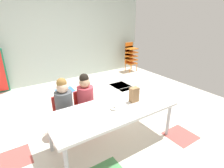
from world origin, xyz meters
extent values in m
cube|color=silver|center=(0.00, 0.00, -0.01)|extent=(5.73, 4.41, 0.02)
cube|color=#B24C47|center=(1.35, 0.90, 0.00)|extent=(0.43, 0.43, 0.00)
cube|color=gray|center=(1.35, 0.90, 0.00)|extent=(0.43, 0.43, 0.00)
cube|color=#B24C47|center=(0.90, -1.35, 0.00)|extent=(0.43, 0.43, 0.00)
cube|color=#B24C47|center=(-1.35, -0.45, 0.00)|extent=(0.43, 0.43, 0.00)
cube|color=#336BB2|center=(1.35, 0.45, 0.00)|extent=(0.43, 0.43, 0.00)
cube|color=silver|center=(1.80, 0.90, 0.00)|extent=(0.43, 0.43, 0.00)
cube|color=gray|center=(-0.45, -0.45, 0.00)|extent=(0.43, 0.43, 0.00)
cube|color=orange|center=(1.35, 0.45, 0.00)|extent=(0.43, 0.43, 0.00)
cube|color=#336BB2|center=(0.00, 1.35, 0.00)|extent=(0.43, 0.43, 0.00)
cube|color=#B2C1B7|center=(0.00, 2.21, 1.36)|extent=(5.73, 0.10, 2.73)
cube|color=white|center=(-0.07, -0.89, 0.54)|extent=(1.78, 0.76, 0.04)
cylinder|color=#B2B2B7|center=(-0.87, -1.20, 0.26)|extent=(0.05, 0.05, 0.53)
cylinder|color=#B2B2B7|center=(0.74, -1.20, 0.26)|extent=(0.05, 0.05, 0.53)
cylinder|color=#B2B2B7|center=(-0.87, -0.57, 0.26)|extent=(0.05, 0.05, 0.53)
cylinder|color=#B2B2B7|center=(0.74, -0.57, 0.26)|extent=(0.05, 0.05, 0.53)
cube|color=red|center=(-0.55, -0.29, 0.30)|extent=(0.32, 0.30, 0.03)
cube|color=red|center=(-0.55, -0.14, 0.45)|extent=(0.29, 0.02, 0.30)
cylinder|color=#4C5156|center=(-0.55, -0.29, 0.52)|extent=(0.28, 0.28, 0.38)
sphere|color=beige|center=(-0.55, -0.29, 0.78)|extent=(0.17, 0.17, 0.17)
sphere|color=olive|center=(-0.55, -0.28, 0.85)|extent=(0.15, 0.15, 0.15)
cylinder|color=red|center=(-0.69, -0.42, 0.15)|extent=(0.02, 0.02, 0.28)
cylinder|color=red|center=(-0.41, -0.42, 0.15)|extent=(0.02, 0.02, 0.28)
cylinder|color=red|center=(-0.69, -0.16, 0.15)|extent=(0.02, 0.02, 0.28)
cylinder|color=red|center=(-0.41, -0.16, 0.15)|extent=(0.02, 0.02, 0.28)
cube|color=red|center=(-0.20, -0.29, 0.30)|extent=(0.32, 0.30, 0.03)
cube|color=red|center=(-0.20, -0.14, 0.45)|extent=(0.29, 0.02, 0.30)
cylinder|color=#BF3F4C|center=(-0.20, -0.29, 0.52)|extent=(0.29, 0.29, 0.38)
sphere|color=tan|center=(-0.20, -0.29, 0.78)|extent=(0.17, 0.17, 0.17)
sphere|color=black|center=(-0.20, -0.28, 0.85)|extent=(0.15, 0.15, 0.15)
cylinder|color=red|center=(-0.34, -0.42, 0.15)|extent=(0.02, 0.02, 0.28)
cylinder|color=red|center=(-0.06, -0.42, 0.15)|extent=(0.02, 0.02, 0.28)
cylinder|color=red|center=(-0.34, -0.16, 0.15)|extent=(0.02, 0.02, 0.28)
cylinder|color=red|center=(-0.06, -0.16, 0.15)|extent=(0.02, 0.02, 0.28)
cube|color=orange|center=(2.42, 1.75, 0.26)|extent=(0.32, 0.30, 0.03)
cube|color=orange|center=(2.42, 1.89, 0.35)|extent=(0.30, 0.02, 0.18)
cube|color=orange|center=(2.42, 1.75, 0.38)|extent=(0.32, 0.30, 0.03)
cube|color=orange|center=(2.42, 1.89, 0.47)|extent=(0.30, 0.02, 0.18)
cube|color=orange|center=(2.42, 1.75, 0.50)|extent=(0.32, 0.30, 0.03)
cube|color=orange|center=(2.42, 1.89, 0.59)|extent=(0.30, 0.02, 0.18)
cube|color=orange|center=(2.42, 1.75, 0.62)|extent=(0.32, 0.30, 0.03)
cube|color=orange|center=(2.42, 1.89, 0.71)|extent=(0.30, 0.02, 0.18)
cube|color=orange|center=(2.42, 1.75, 0.74)|extent=(0.32, 0.30, 0.03)
cube|color=orange|center=(2.42, 1.89, 0.83)|extent=(0.30, 0.02, 0.18)
cylinder|color=orange|center=(2.28, 1.62, 0.13)|extent=(0.02, 0.02, 0.26)
cylinder|color=orange|center=(2.56, 1.62, 0.13)|extent=(0.02, 0.02, 0.26)
cylinder|color=orange|center=(2.28, 1.88, 0.13)|extent=(0.02, 0.02, 0.26)
cylinder|color=orange|center=(2.56, 1.88, 0.13)|extent=(0.02, 0.02, 0.26)
cube|color=#9E754C|center=(0.32, -0.87, 0.67)|extent=(0.13, 0.09, 0.22)
cylinder|color=white|center=(-0.07, -0.92, 0.57)|extent=(0.18, 0.18, 0.01)
cylinder|color=white|center=(-0.51, -0.99, 0.57)|extent=(0.18, 0.18, 0.01)
torus|color=white|center=(-0.07, -0.92, 0.59)|extent=(0.10, 0.10, 0.03)
camera|label=1|loc=(-1.27, -2.69, 1.78)|focal=28.68mm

